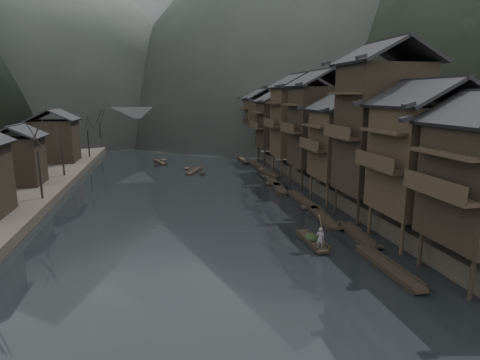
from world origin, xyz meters
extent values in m
plane|color=black|center=(0.00, 0.00, 0.00)|extent=(300.00, 300.00, 0.00)
cube|color=#2D2823|center=(35.00, 40.00, 0.90)|extent=(40.00, 200.00, 1.80)
cylinder|color=black|center=(14.20, -10.40, 1.30)|extent=(0.30, 0.30, 2.90)
cylinder|color=black|center=(14.20, -5.60, 1.30)|extent=(0.30, 0.30, 2.90)
cylinder|color=black|center=(16.95, -5.60, 1.30)|extent=(0.30, 0.30, 2.90)
cube|color=black|center=(13.30, -8.00, 5.93)|extent=(1.20, 5.70, 0.25)
cylinder|color=black|center=(14.20, -3.40, 1.30)|extent=(0.30, 0.30, 2.90)
cylinder|color=black|center=(14.20, 1.40, 1.30)|extent=(0.30, 0.30, 2.90)
cylinder|color=black|center=(16.95, -3.40, 1.30)|extent=(0.30, 0.30, 2.90)
cylinder|color=black|center=(16.95, 1.40, 1.30)|extent=(0.30, 0.30, 2.90)
cube|color=black|center=(17.30, -1.00, 6.77)|extent=(7.00, 6.00, 8.33)
cube|color=black|center=(13.30, -1.00, 6.35)|extent=(1.20, 5.70, 0.25)
cylinder|color=black|center=(14.20, 3.60, 1.30)|extent=(0.30, 0.30, 2.90)
cylinder|color=black|center=(14.20, 8.40, 1.30)|extent=(0.30, 0.30, 2.90)
cylinder|color=black|center=(16.95, 3.60, 1.30)|extent=(0.30, 0.30, 2.90)
cylinder|color=black|center=(16.95, 8.40, 1.30)|extent=(0.30, 0.30, 2.90)
cube|color=black|center=(17.30, 6.00, 8.61)|extent=(7.00, 6.00, 12.02)
cube|color=black|center=(13.30, 6.00, 8.01)|extent=(1.20, 5.70, 0.25)
cylinder|color=black|center=(14.20, 10.60, 1.30)|extent=(0.30, 0.30, 2.90)
cylinder|color=black|center=(14.20, 15.40, 1.30)|extent=(0.30, 0.30, 2.90)
cylinder|color=black|center=(16.95, 10.60, 1.30)|extent=(0.30, 0.30, 2.90)
cylinder|color=black|center=(16.95, 15.40, 1.30)|extent=(0.30, 0.30, 2.90)
cube|color=black|center=(17.30, 13.00, 6.36)|extent=(7.00, 6.00, 7.52)
cube|color=black|center=(13.30, 13.00, 5.98)|extent=(1.20, 5.70, 0.25)
cylinder|color=black|center=(14.20, 18.60, 1.30)|extent=(0.30, 0.30, 2.90)
cylinder|color=black|center=(14.20, 23.40, 1.30)|extent=(0.30, 0.30, 2.90)
cylinder|color=black|center=(16.95, 18.60, 1.30)|extent=(0.30, 0.30, 2.90)
cylinder|color=black|center=(16.95, 23.40, 1.30)|extent=(0.30, 0.30, 2.90)
cube|color=black|center=(17.30, 21.00, 7.73)|extent=(7.00, 6.00, 10.26)
cube|color=black|center=(13.30, 21.00, 7.22)|extent=(1.20, 5.70, 0.25)
cylinder|color=black|center=(14.20, 27.60, 1.30)|extent=(0.30, 0.30, 2.90)
cylinder|color=black|center=(14.20, 32.40, 1.30)|extent=(0.30, 0.30, 2.90)
cylinder|color=black|center=(16.95, 27.60, 1.30)|extent=(0.30, 0.30, 2.90)
cylinder|color=black|center=(16.95, 32.40, 1.30)|extent=(0.30, 0.30, 2.90)
cube|color=black|center=(17.30, 30.00, 7.72)|extent=(7.00, 6.00, 10.24)
cube|color=black|center=(13.30, 30.00, 7.21)|extent=(1.20, 5.70, 0.25)
cylinder|color=black|center=(14.20, 37.60, 1.30)|extent=(0.30, 0.30, 2.90)
cylinder|color=black|center=(14.20, 42.40, 1.30)|extent=(0.30, 0.30, 2.90)
cylinder|color=black|center=(16.95, 37.60, 1.30)|extent=(0.30, 0.30, 2.90)
cylinder|color=black|center=(16.95, 42.40, 1.30)|extent=(0.30, 0.30, 2.90)
cube|color=black|center=(17.30, 40.00, 6.60)|extent=(7.00, 6.00, 8.01)
cube|color=black|center=(13.30, 40.00, 6.20)|extent=(1.20, 5.70, 0.25)
cylinder|color=black|center=(14.20, 49.60, 1.30)|extent=(0.30, 0.30, 2.90)
cylinder|color=black|center=(14.20, 54.40, 1.30)|extent=(0.30, 0.30, 2.90)
cylinder|color=black|center=(16.95, 49.60, 1.30)|extent=(0.30, 0.30, 2.90)
cylinder|color=black|center=(16.95, 54.40, 1.30)|extent=(0.30, 0.30, 2.90)
cube|color=black|center=(17.30, 52.00, 6.78)|extent=(7.00, 6.00, 8.37)
cube|color=black|center=(13.30, 52.00, 6.36)|extent=(1.20, 5.70, 0.25)
cube|color=black|center=(-20.50, 24.00, 4.10)|extent=(5.00, 5.00, 5.80)
cube|color=black|center=(-20.50, 42.00, 4.60)|extent=(6.50, 6.50, 6.80)
cylinder|color=black|center=(-17.00, 16.08, 3.74)|extent=(0.24, 0.24, 5.08)
cylinder|color=black|center=(-17.00, 29.05, 3.24)|extent=(0.24, 0.24, 4.09)
cylinder|color=black|center=(-17.00, 46.57, 3.60)|extent=(0.24, 0.24, 4.80)
cylinder|color=black|center=(-17.00, 61.44, 3.71)|extent=(0.24, 0.24, 5.02)
cube|color=black|center=(11.77, -5.66, 0.15)|extent=(1.19, 7.23, 0.30)
cube|color=black|center=(11.77, -5.66, 0.33)|extent=(1.25, 7.08, 0.10)
cube|color=black|center=(11.81, -2.20, 0.29)|extent=(0.95, 0.90, 0.36)
cube|color=black|center=(11.72, -9.12, 0.29)|extent=(0.95, 0.90, 0.36)
cube|color=black|center=(12.76, 0.87, 0.15)|extent=(1.63, 6.18, 0.30)
cube|color=black|center=(12.76, 0.87, 0.33)|extent=(1.68, 6.06, 0.10)
cube|color=black|center=(12.50, 3.79, 0.29)|extent=(1.00, 0.83, 0.33)
cube|color=black|center=(13.01, -2.05, 0.29)|extent=(1.00, 0.83, 0.33)
cube|color=black|center=(11.86, 6.18, 0.15)|extent=(1.85, 7.44, 0.30)
cube|color=black|center=(11.86, 6.18, 0.33)|extent=(1.89, 7.30, 0.10)
cube|color=black|center=(11.49, 9.70, 0.29)|extent=(1.02, 0.99, 0.36)
cube|color=black|center=(12.22, 2.66, 0.29)|extent=(1.02, 0.99, 0.36)
cube|color=black|center=(12.08, 12.56, 0.15)|extent=(1.13, 7.70, 0.30)
cube|color=black|center=(12.08, 12.56, 0.33)|extent=(1.19, 7.55, 0.10)
cube|color=black|center=(12.07, 16.25, 0.29)|extent=(0.94, 0.94, 0.37)
cube|color=black|center=(12.10, 8.86, 0.29)|extent=(0.94, 0.94, 0.37)
cube|color=black|center=(11.21, 18.77, 0.15)|extent=(1.90, 6.23, 0.30)
cube|color=black|center=(11.21, 18.77, 0.33)|extent=(1.93, 6.12, 0.10)
cube|color=black|center=(10.83, 21.69, 0.29)|extent=(1.03, 0.87, 0.33)
cube|color=black|center=(11.60, 15.85, 0.29)|extent=(1.03, 0.87, 0.33)
cube|color=black|center=(11.56, 23.24, 0.15)|extent=(1.56, 6.53, 0.30)
cube|color=black|center=(11.56, 23.24, 0.33)|extent=(1.60, 6.41, 0.10)
cube|color=black|center=(11.34, 26.34, 0.29)|extent=(0.99, 0.86, 0.34)
cube|color=black|center=(11.78, 20.14, 0.29)|extent=(0.99, 0.86, 0.34)
cube|color=black|center=(12.42, 29.04, 0.15)|extent=(1.69, 7.56, 0.30)
cube|color=black|center=(12.42, 29.04, 0.33)|extent=(1.73, 7.42, 0.10)
cube|color=black|center=(12.70, 32.63, 0.29)|extent=(1.00, 0.99, 0.36)
cube|color=black|center=(12.14, 25.45, 0.29)|extent=(1.00, 0.99, 0.36)
cube|color=black|center=(12.34, 36.73, 0.15)|extent=(1.48, 6.29, 0.30)
cube|color=black|center=(12.34, 36.73, 0.33)|extent=(1.52, 6.17, 0.10)
cube|color=black|center=(12.53, 39.72, 0.29)|extent=(0.98, 0.83, 0.33)
cube|color=black|center=(12.16, 33.74, 0.29)|extent=(0.98, 0.83, 0.33)
cube|color=black|center=(11.29, 41.89, 0.15)|extent=(1.11, 6.21, 0.30)
cube|color=black|center=(11.29, 41.89, 0.33)|extent=(1.17, 6.09, 0.10)
cube|color=black|center=(11.29, 44.87, 0.29)|extent=(0.94, 0.77, 0.33)
cube|color=black|center=(11.28, 38.92, 0.29)|extent=(0.94, 0.77, 0.33)
cube|color=black|center=(1.60, 32.79, 0.15)|extent=(3.08, 5.47, 0.30)
cube|color=black|center=(1.60, 32.79, 0.33)|extent=(3.08, 5.39, 0.10)
cube|color=black|center=(0.56, 35.23, 0.29)|extent=(1.05, 0.96, 0.31)
cube|color=black|center=(2.63, 30.35, 0.29)|extent=(1.05, 0.96, 0.31)
cube|color=black|center=(-3.62, 42.31, 0.15)|extent=(2.42, 5.06, 0.30)
cube|color=black|center=(-3.62, 42.31, 0.33)|extent=(2.44, 4.98, 0.10)
cube|color=black|center=(-2.92, 44.60, 0.29)|extent=(1.00, 0.84, 0.30)
cube|color=black|center=(-4.33, 40.02, 0.29)|extent=(1.00, 0.84, 0.30)
cube|color=black|center=(-1.92, 62.95, 0.15)|extent=(4.43, 5.29, 0.30)
cube|color=black|center=(-1.92, 62.95, 0.33)|extent=(4.39, 5.23, 0.10)
cube|color=black|center=(-0.17, 65.20, 0.29)|extent=(1.12, 1.10, 0.32)
cube|color=black|center=(-3.67, 60.71, 0.29)|extent=(1.12, 1.10, 0.32)
cube|color=black|center=(7.60, 70.14, 0.15)|extent=(3.00, 5.24, 0.30)
cube|color=black|center=(7.60, 70.14, 0.33)|extent=(3.01, 5.16, 0.10)
cube|color=black|center=(8.60, 72.46, 0.29)|extent=(1.04, 0.94, 0.31)
cube|color=black|center=(6.60, 67.82, 0.29)|extent=(1.04, 0.94, 0.31)
cube|color=#4C4C4F|center=(0.00, 72.00, 7.20)|extent=(40.00, 6.00, 1.60)
cube|color=#4C4C4F|center=(0.00, 69.30, 8.50)|extent=(40.00, 0.50, 1.00)
cube|color=#4C4C4F|center=(0.00, 74.70, 8.50)|extent=(40.00, 0.50, 1.00)
cube|color=#4C4C4F|center=(-14.00, 72.00, 3.20)|extent=(3.20, 6.00, 6.40)
cube|color=#4C4C4F|center=(-4.50, 72.00, 3.20)|extent=(3.20, 6.00, 6.40)
cube|color=#4C4C4F|center=(4.50, 72.00, 3.20)|extent=(3.20, 6.00, 6.40)
cube|color=#4C4C4F|center=(14.00, 72.00, 3.20)|extent=(3.20, 6.00, 6.40)
cone|color=#474F49|center=(-50.00, 135.00, 41.86)|extent=(168.00, 168.00, 83.72)
cube|color=black|center=(8.46, 0.07, 0.15)|extent=(1.20, 4.76, 0.30)
cube|color=black|center=(8.46, 0.07, 0.33)|extent=(1.25, 4.66, 0.10)
cube|color=black|center=(8.54, 2.34, 0.29)|extent=(0.89, 0.62, 0.29)
cube|color=black|center=(8.38, -2.19, 0.29)|extent=(0.89, 0.62, 0.29)
ellipsoid|color=black|center=(8.47, 0.31, 0.78)|extent=(1.13, 1.48, 0.68)
imported|color=slate|center=(8.39, -1.72, 1.32)|extent=(0.77, 0.72, 1.77)
cylinder|color=#8C7A51|center=(8.59, -1.72, 4.19)|extent=(1.58, 1.93, 3.98)
camera|label=1|loc=(-3.20, -28.99, 11.83)|focal=30.00mm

